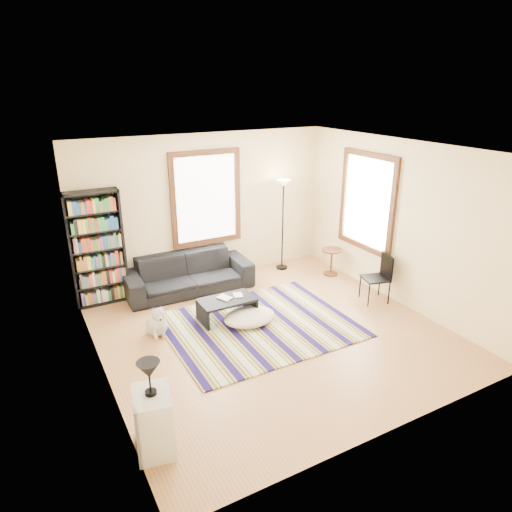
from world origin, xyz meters
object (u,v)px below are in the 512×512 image
floor_cushion (249,317)px  folding_chair (375,278)px  sofa (188,273)px  floor_lamp (283,225)px  dog (156,319)px  bookshelf (97,249)px  side_table (331,262)px  coffee_table (227,309)px  white_cabinet (154,422)px

floor_cushion → folding_chair: 2.36m
floor_cushion → sofa: bearing=104.2°
floor_lamp → dog: size_ratio=3.64×
floor_lamp → bookshelf: bearing=177.3°
floor_lamp → side_table: 1.22m
coffee_table → floor_lamp: size_ratio=0.48×
floor_cushion → side_table: (2.37, 0.97, 0.16)m
sofa → floor_lamp: bearing=4.7°
coffee_table → side_table: size_ratio=1.67×
coffee_table → side_table: (2.63, 0.67, 0.09)m
sofa → floor_lamp: size_ratio=1.25×
side_table → coffee_table: bearing=-165.6°
bookshelf → side_table: 4.45m
sofa → side_table: size_ratio=4.31×
floor_lamp → white_cabinet: floor_lamp is taller
white_cabinet → dog: 2.40m
sofa → floor_lamp: 2.18m
sofa → folding_chair: bearing=-33.9°
sofa → floor_cushion: size_ratio=2.71×
sofa → dog: bearing=-126.3°
side_table → dog: side_table is taller
sofa → white_cabinet: bearing=-113.8°
coffee_table → white_cabinet: 2.91m
bookshelf → dog: bearing=-71.6°
coffee_table → white_cabinet: (-1.87, -2.21, 0.17)m
coffee_table → white_cabinet: size_ratio=1.29×
sofa → white_cabinet: white_cabinet is taller
coffee_table → dog: bearing=176.1°
dog → folding_chair: bearing=-7.0°
sofa → coffee_table: sofa is taller
folding_chair → floor_lamp: bearing=122.8°
side_table → folding_chair: size_ratio=0.63×
sofa → folding_chair: size_ratio=2.71×
white_cabinet → side_table: bearing=44.0°
coffee_table → folding_chair: bearing=-13.9°
floor_cushion → dog: dog is taller
floor_cushion → folding_chair: size_ratio=1.00×
coffee_table → folding_chair: (2.58, -0.64, 0.25)m
floor_lamp → side_table: size_ratio=3.44×
bookshelf → floor_lamp: size_ratio=1.08×
bookshelf → white_cabinet: size_ratio=2.86×
coffee_table → floor_cushion: 0.40m
sofa → dog: size_ratio=4.55×
bookshelf → floor_lamp: (3.60, -0.17, -0.07)m
floor_cushion → white_cabinet: 2.88m
sofa → white_cabinet: 3.95m
bookshelf → dog: 1.78m
floor_cushion → dog: 1.47m
white_cabinet → coffee_table: bearing=61.0°
coffee_table → side_table: 2.71m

